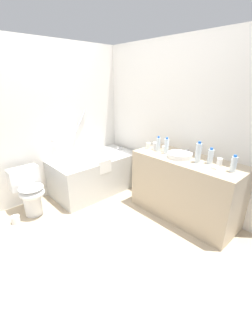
{
  "coord_description": "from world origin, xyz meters",
  "views": [
    {
      "loc": [
        -1.22,
        -1.9,
        1.77
      ],
      "look_at": [
        0.71,
        0.19,
        0.61
      ],
      "focal_mm": 23.18,
      "sensor_mm": 36.0,
      "label": 1
    }
  ],
  "objects_px": {
    "soap_dish": "(215,167)",
    "toilet_paper_roll": "(16,220)",
    "water_bottle_4": "(234,164)",
    "drinking_glass_1": "(148,146)",
    "bathtub": "(95,172)",
    "drinking_glass_3": "(155,146)",
    "sink_basin": "(180,155)",
    "sink_faucet": "(188,152)",
    "toilet": "(29,191)",
    "water_bottle_1": "(166,146)",
    "drinking_glass_0": "(165,149)",
    "drinking_glass_2": "(219,162)",
    "water_bottle_0": "(158,144)",
    "water_bottle_2": "(210,156)",
    "water_bottle_3": "(198,153)"
  },
  "relations": [
    {
      "from": "water_bottle_0",
      "to": "sink_faucet",
      "type": "bearing_deg",
      "value": -62.89
    },
    {
      "from": "toilet",
      "to": "drinking_glass_3",
      "type": "height_order",
      "value": "drinking_glass_3"
    },
    {
      "from": "bathtub",
      "to": "toilet",
      "type": "height_order",
      "value": "bathtub"
    },
    {
      "from": "soap_dish",
      "to": "toilet_paper_roll",
      "type": "height_order",
      "value": "soap_dish"
    },
    {
      "from": "bathtub",
      "to": "water_bottle_2",
      "type": "height_order",
      "value": "bathtub"
    },
    {
      "from": "water_bottle_2",
      "to": "sink_basin",
      "type": "bearing_deg",
      "value": 101.81
    },
    {
      "from": "bathtub",
      "to": "drinking_glass_0",
      "type": "height_order",
      "value": "bathtub"
    },
    {
      "from": "sink_faucet",
      "to": "toilet",
      "type": "bearing_deg",
      "value": 140.31
    },
    {
      "from": "water_bottle_0",
      "to": "water_bottle_4",
      "type": "xyz_separation_m",
      "value": [
        0.02,
        -1.02,
        -0.01
      ]
    },
    {
      "from": "water_bottle_1",
      "to": "soap_dish",
      "type": "bearing_deg",
      "value": -91.14
    },
    {
      "from": "bathtub",
      "to": "water_bottle_0",
      "type": "relative_size",
      "value": 6.65
    },
    {
      "from": "bathtub",
      "to": "sink_basin",
      "type": "xyz_separation_m",
      "value": [
        0.41,
        -1.34,
        0.55
      ]
    },
    {
      "from": "toilet",
      "to": "sink_basin",
      "type": "bearing_deg",
      "value": 47.07
    },
    {
      "from": "bathtub",
      "to": "sink_faucet",
      "type": "bearing_deg",
      "value": -66.18
    },
    {
      "from": "water_bottle_3",
      "to": "drinking_glass_3",
      "type": "height_order",
      "value": "water_bottle_3"
    },
    {
      "from": "toilet_paper_roll",
      "to": "water_bottle_2",
      "type": "bearing_deg",
      "value": -42.15
    },
    {
      "from": "sink_basin",
      "to": "water_bottle_2",
      "type": "height_order",
      "value": "water_bottle_2"
    },
    {
      "from": "bathtub",
      "to": "soap_dish",
      "type": "height_order",
      "value": "bathtub"
    },
    {
      "from": "sink_basin",
      "to": "water_bottle_4",
      "type": "height_order",
      "value": "water_bottle_4"
    },
    {
      "from": "sink_basin",
      "to": "water_bottle_1",
      "type": "relative_size",
      "value": 1.41
    },
    {
      "from": "drinking_glass_0",
      "to": "drinking_glass_2",
      "type": "relative_size",
      "value": 0.81
    },
    {
      "from": "water_bottle_4",
      "to": "drinking_glass_1",
      "type": "xyz_separation_m",
      "value": [
        -0.04,
        1.19,
        -0.04
      ]
    },
    {
      "from": "sink_basin",
      "to": "sink_faucet",
      "type": "xyz_separation_m",
      "value": [
        0.18,
        0.0,
        0.0
      ]
    },
    {
      "from": "water_bottle_1",
      "to": "soap_dish",
      "type": "xyz_separation_m",
      "value": [
        -0.01,
        -0.71,
        -0.09
      ]
    },
    {
      "from": "water_bottle_1",
      "to": "drinking_glass_3",
      "type": "height_order",
      "value": "water_bottle_1"
    },
    {
      "from": "bathtub",
      "to": "toilet",
      "type": "xyz_separation_m",
      "value": [
        -1.08,
        0.04,
        0.03
      ]
    },
    {
      "from": "drinking_glass_3",
      "to": "sink_basin",
      "type": "bearing_deg",
      "value": -93.71
    },
    {
      "from": "sink_faucet",
      "to": "drinking_glass_3",
      "type": "xyz_separation_m",
      "value": [
        -0.16,
        0.44,
        0.02
      ]
    },
    {
      "from": "toilet",
      "to": "sink_faucet",
      "type": "height_order",
      "value": "sink_faucet"
    },
    {
      "from": "water_bottle_0",
      "to": "water_bottle_2",
      "type": "height_order",
      "value": "water_bottle_0"
    },
    {
      "from": "water_bottle_1",
      "to": "water_bottle_4",
      "type": "distance_m",
      "value": 0.88
    },
    {
      "from": "drinking_glass_1",
      "to": "drinking_glass_2",
      "type": "height_order",
      "value": "drinking_glass_2"
    },
    {
      "from": "drinking_glass_1",
      "to": "water_bottle_3",
      "type": "bearing_deg",
      "value": -88.57
    },
    {
      "from": "water_bottle_3",
      "to": "drinking_glass_1",
      "type": "height_order",
      "value": "water_bottle_3"
    },
    {
      "from": "toilet",
      "to": "drinking_glass_0",
      "type": "distance_m",
      "value": 1.96
    },
    {
      "from": "bathtub",
      "to": "drinking_glass_1",
      "type": "xyz_separation_m",
      "value": [
        0.39,
        -0.82,
        0.56
      ]
    },
    {
      "from": "water_bottle_4",
      "to": "soap_dish",
      "type": "relative_size",
      "value": 2.14
    },
    {
      "from": "water_bottle_1",
      "to": "water_bottle_2",
      "type": "height_order",
      "value": "water_bottle_1"
    },
    {
      "from": "sink_basin",
      "to": "drinking_glass_3",
      "type": "distance_m",
      "value": 0.44
    },
    {
      "from": "sink_basin",
      "to": "drinking_glass_1",
      "type": "bearing_deg",
      "value": 92.2
    },
    {
      "from": "drinking_glass_0",
      "to": "drinking_glass_3",
      "type": "height_order",
      "value": "drinking_glass_3"
    },
    {
      "from": "sink_faucet",
      "to": "soap_dish",
      "type": "distance_m",
      "value": 0.53
    },
    {
      "from": "sink_faucet",
      "to": "drinking_glass_3",
      "type": "relative_size",
      "value": 1.46
    },
    {
      "from": "water_bottle_2",
      "to": "drinking_glass_1",
      "type": "distance_m",
      "value": 0.9
    },
    {
      "from": "drinking_glass_2",
      "to": "bathtub",
      "type": "bearing_deg",
      "value": 104.84
    },
    {
      "from": "bathtub",
      "to": "water_bottle_1",
      "type": "distance_m",
      "value": 1.35
    },
    {
      "from": "water_bottle_0",
      "to": "drinking_glass_1",
      "type": "height_order",
      "value": "water_bottle_0"
    },
    {
      "from": "drinking_glass_1",
      "to": "water_bottle_1",
      "type": "bearing_deg",
      "value": -86.78
    },
    {
      "from": "toilet",
      "to": "drinking_glass_1",
      "type": "distance_m",
      "value": 1.78
    },
    {
      "from": "bathtub",
      "to": "toilet",
      "type": "bearing_deg",
      "value": 177.68
    }
  ]
}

